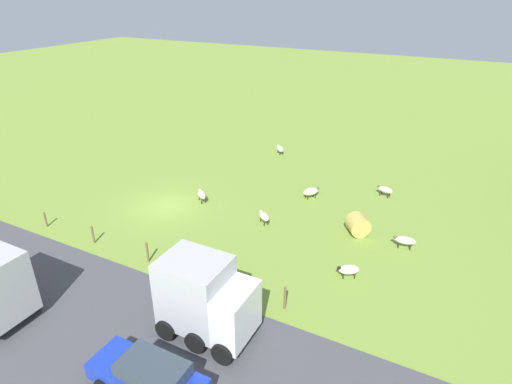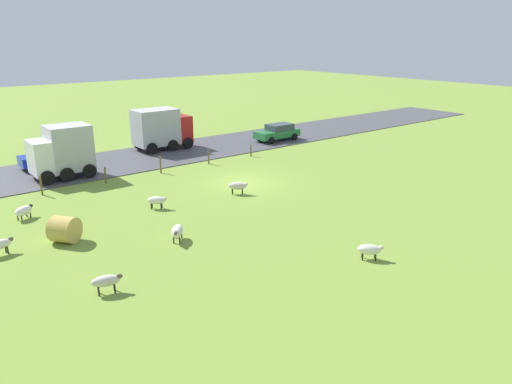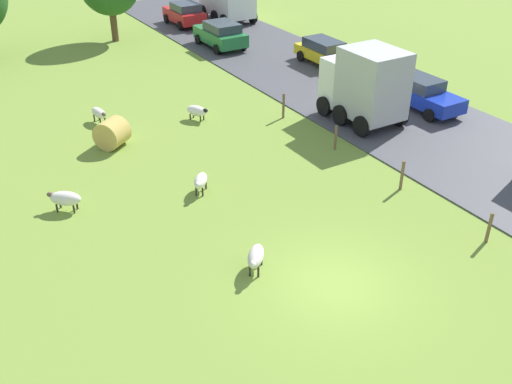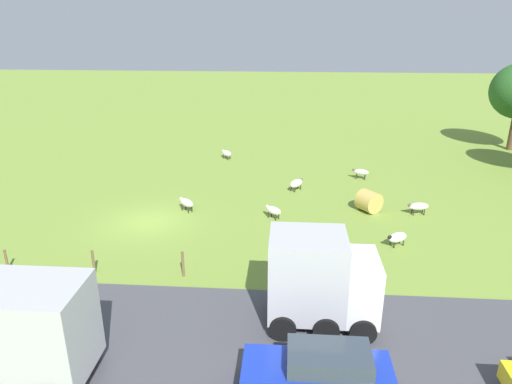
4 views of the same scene
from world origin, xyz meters
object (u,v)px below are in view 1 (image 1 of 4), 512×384
hay_bale_0 (358,225)px  sheep_1 (280,149)px  sheep_4 (349,270)px  truck_0 (205,298)px  sheep_6 (264,216)px  sheep_5 (405,240)px  sheep_3 (202,195)px  sheep_2 (311,192)px  car_2 (149,376)px  sheep_0 (385,190)px

hay_bale_0 → sheep_1: bearing=-136.1°
sheep_4 → truck_0: size_ratio=0.30×
sheep_6 → hay_bale_0: size_ratio=0.85×
sheep_6 → hay_bale_0: hay_bale_0 is taller
truck_0 → sheep_5: bearing=149.5°
sheep_4 → sheep_6: size_ratio=1.11×
sheep_3 → sheep_6: (0.71, 5.26, -0.04)m
sheep_5 → sheep_2: bearing=-116.6°
sheep_4 → sheep_5: (-4.21, 2.10, 0.04)m
sheep_2 → sheep_4: (7.80, 5.07, -0.04)m
sheep_6 → car_2: size_ratio=0.24×
sheep_3 → hay_bale_0: size_ratio=0.92×
sheep_1 → sheep_5: (10.71, 12.86, 0.04)m
sheep_4 → sheep_1: bearing=-144.2°
sheep_3 → sheep_4: 12.27m
sheep_3 → car_2: (14.05, 7.18, 0.34)m
sheep_3 → truck_0: (10.46, 7.33, 1.38)m
sheep_6 → car_2: bearing=8.2°
sheep_2 → sheep_6: 4.99m
sheep_3 → sheep_5: size_ratio=0.89×
sheep_4 → sheep_6: bearing=-115.0°
sheep_2 → sheep_4: sheep_2 is taller
sheep_2 → sheep_1: bearing=-141.4°
car_2 → sheep_4: bearing=156.4°
sheep_1 → sheep_5: 16.74m
sheep_0 → hay_bale_0: bearing=-3.4°
sheep_3 → car_2: 15.78m
sheep_2 → sheep_0: bearing=120.4°
sheep_1 → sheep_4: (14.92, 10.76, -0.00)m
sheep_0 → sheep_1: bearing=-112.9°
sheep_1 → hay_bale_0: hay_bale_0 is taller
hay_bale_0 → sheep_2: bearing=-127.2°
hay_bale_0 → sheep_0: bearing=176.6°
sheep_3 → sheep_4: bearing=72.4°
sheep_2 → truck_0: truck_0 is taller
sheep_5 → car_2: size_ratio=0.29×
car_2 → hay_bale_0: bearing=165.8°
sheep_5 → truck_0: (10.96, -6.47, 1.41)m
sheep_1 → sheep_2: (7.12, 5.69, 0.04)m
sheep_6 → sheep_4: bearing=65.0°
sheep_1 → sheep_2: bearing=38.6°
sheep_5 → sheep_3: bearing=-88.0°
sheep_2 → car_2: (18.14, 0.55, 0.37)m
sheep_3 → hay_bale_0: hay_bale_0 is taller
truck_0 → sheep_0: bearing=167.1°
sheep_2 → sheep_6: (4.80, -1.37, -0.01)m
sheep_4 → sheep_5: sheep_5 is taller
sheep_5 → car_2: 15.98m
sheep_3 → truck_0: truck_0 is taller
sheep_2 → sheep_5: sheep_2 is taller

